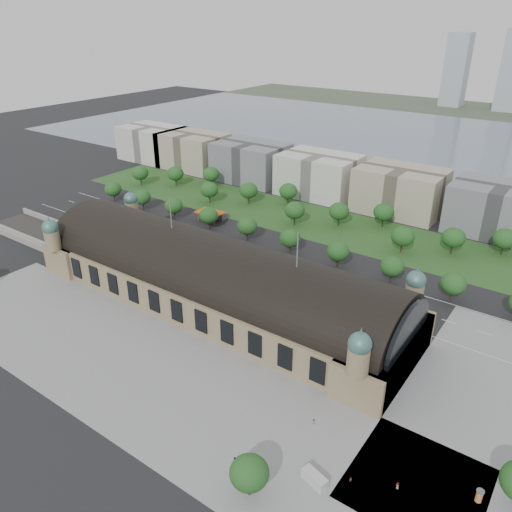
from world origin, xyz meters
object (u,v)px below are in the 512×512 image
Objects in this scene: traffic_car_6 at (423,326)px; van_south at (313,478)px; petrol_station at (216,214)px; parked_car_1 at (127,236)px; pedestrian_5 at (398,486)px; pedestrian_4 at (235,460)px; parked_car_5 at (208,265)px; bus_west at (238,263)px; pedestrian_0 at (313,422)px; traffic_car_3 at (235,242)px; parked_car_4 at (167,251)px; parked_car_0 at (140,241)px; parked_car_6 at (178,254)px; bus_east at (279,279)px; bus_mid at (284,273)px; parked_car_2 at (153,244)px; traffic_car_1 at (125,211)px; pedestrian_1 at (351,480)px; traffic_car_4 at (248,270)px; traffic_car_2 at (170,239)px; parked_car_3 at (168,248)px; advertising_column at (479,496)px; traffic_car_0 at (119,218)px.

van_south is at bearing 2.37° from traffic_car_6.
petrol_station is 2.99× the size of parked_car_1.
pedestrian_4 is at bearing -90.46° from pedestrian_5.
petrol_station is 2.50× the size of parked_car_5.
parked_car_1 is at bearing 92.75° from bus_west.
traffic_car_6 is 61.98m from pedestrian_0.
traffic_car_3 is 2.97× the size of pedestrian_0.
parked_car_4 is at bearing -139.23° from pedestrian_5.
van_south is at bearing 143.50° from pedestrian_4.
parked_car_0 is 0.89× the size of parked_car_6.
bus_east is at bearing -118.54° from pedestrian_4.
van_south is (124.10, -114.04, -1.61)m from petrol_station.
parked_car_1 is 0.84× the size of parked_car_5.
parked_car_4 is (-19.02, -26.04, 0.01)m from traffic_car_3.
pedestrian_5 is at bearing -128.93° from bus_mid.
bus_east is 5.71× the size of pedestrian_5.
parked_car_5 is 98.73m from pedestrian_0.
parked_car_5 is 0.51× the size of bus_east.
pedestrian_0 is at bearing -167.62° from pedestrian_4.
traffic_car_3 is 45.51m from parked_car_0.
parked_car_5 is at bearing 57.39° from parked_car_2.
traffic_car_1 is at bearing -152.03° from parked_car_0.
pedestrian_5 reaches higher than parked_car_4.
petrol_station is 160.15m from pedestrian_4.
bus_east reaches higher than pedestrian_1.
traffic_car_6 is 2.76× the size of pedestrian_5.
parked_car_1 is 161.30m from van_south.
bus_east reaches higher than pedestrian_5.
traffic_car_4 is 113.49m from pedestrian_5.
traffic_car_2 is 49.70m from traffic_car_4.
pedestrian_0 is 0.85× the size of pedestrian_5.
parked_car_3 is at bearing 68.64° from parked_car_0.
parked_car_1 is at bearing 92.38° from bus_east.
traffic_car_1 is at bearing 111.13° from pedestrian_1.
traffic_car_6 is at bearing -95.66° from traffic_car_1.
traffic_car_1 is 0.40× the size of bus_west.
bus_west is (42.75, -36.39, -1.46)m from petrol_station.
traffic_car_4 is (95.87, -16.27, -0.05)m from traffic_car_1.
bus_west is at bearing 151.96° from advertising_column.
parked_car_1 is at bearing 64.61° from traffic_car_0.
petrol_station is at bearing 46.60° from bus_west.
bus_mid is 5.08m from bus_east.
parked_car_5 is at bearing -83.26° from traffic_car_6.
petrol_station is at bearing 132.20° from traffic_car_0.
traffic_car_2 is at bearing -172.17° from parked_car_3.
pedestrian_4 is (78.70, -101.94, 0.13)m from traffic_car_3.
traffic_car_1 is at bearing -155.69° from petrol_station.
pedestrian_1 is (104.06, -90.85, 0.12)m from traffic_car_3.
bus_east reaches higher than traffic_car_6.
traffic_car_0 is 165.11m from traffic_car_6.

